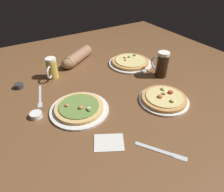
% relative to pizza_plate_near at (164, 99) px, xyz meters
% --- Properties ---
extents(ground_plane, '(2.40, 2.40, 0.03)m').
position_rel_pizza_plate_near_xyz_m(ground_plane, '(-0.25, 0.18, -0.03)').
color(ground_plane, brown).
extents(pizza_plate_near, '(0.29, 0.29, 0.05)m').
position_rel_pizza_plate_near_xyz_m(pizza_plate_near, '(0.00, 0.00, 0.00)').
color(pizza_plate_near, silver).
rests_on(pizza_plate_near, ground_plane).
extents(pizza_plate_far, '(0.33, 0.33, 0.05)m').
position_rel_pizza_plate_near_xyz_m(pizza_plate_far, '(0.11, 0.49, -0.00)').
color(pizza_plate_far, silver).
rests_on(pizza_plate_far, ground_plane).
extents(pizza_plate_side, '(0.33, 0.33, 0.05)m').
position_rel_pizza_plate_near_xyz_m(pizza_plate_side, '(-0.46, 0.18, -0.00)').
color(pizza_plate_side, silver).
rests_on(pizza_plate_side, ground_plane).
extents(beer_mug_dark, '(0.08, 0.14, 0.18)m').
position_rel_pizza_plate_near_xyz_m(beer_mug_dark, '(0.19, 0.24, 0.07)').
color(beer_mug_dark, black).
rests_on(beer_mug_dark, ground_plane).
extents(beer_mug_amber, '(0.10, 0.11, 0.15)m').
position_rel_pizza_plate_near_xyz_m(beer_mug_amber, '(-0.47, 0.61, 0.05)').
color(beer_mug_amber, gold).
rests_on(beer_mug_amber, ground_plane).
extents(ramekin_sauce, '(0.05, 0.05, 0.03)m').
position_rel_pizza_plate_near_xyz_m(ramekin_sauce, '(-0.70, 0.59, -0.00)').
color(ramekin_sauce, '#333338').
rests_on(ramekin_sauce, ground_plane).
extents(ramekin_butter, '(0.06, 0.06, 0.03)m').
position_rel_pizza_plate_near_xyz_m(ramekin_butter, '(-0.68, 0.25, -0.00)').
color(ramekin_butter, white).
rests_on(ramekin_butter, ground_plane).
extents(napkin_folded, '(0.17, 0.16, 0.01)m').
position_rel_pizza_plate_near_xyz_m(napkin_folded, '(-0.44, -0.11, -0.01)').
color(napkin_folded, silver).
rests_on(napkin_folded, ground_plane).
extents(fork_left, '(0.08, 0.23, 0.01)m').
position_rel_pizza_plate_near_xyz_m(fork_left, '(-0.61, 0.43, -0.01)').
color(fork_left, silver).
rests_on(fork_left, ground_plane).
extents(knife_right, '(0.15, 0.20, 0.01)m').
position_rel_pizza_plate_near_xyz_m(knife_right, '(-0.27, -0.27, -0.01)').
color(knife_right, silver).
rests_on(knife_right, ground_plane).
extents(diner_arm, '(0.30, 0.23, 0.09)m').
position_rel_pizza_plate_near_xyz_m(diner_arm, '(-0.24, 0.73, 0.03)').
color(diner_arm, '#936B4C').
rests_on(diner_arm, ground_plane).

